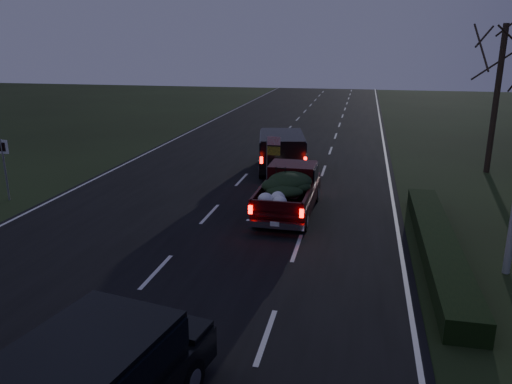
% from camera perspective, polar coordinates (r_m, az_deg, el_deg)
% --- Properties ---
extents(ground, '(120.00, 120.00, 0.00)m').
position_cam_1_polar(ground, '(14.32, -11.32, -8.97)').
color(ground, black).
rests_on(ground, ground).
extents(road_asphalt, '(14.00, 120.00, 0.02)m').
position_cam_1_polar(road_asphalt, '(14.32, -11.32, -8.93)').
color(road_asphalt, black).
rests_on(road_asphalt, ground).
extents(hedge_row, '(1.00, 10.00, 0.60)m').
position_cam_1_polar(hedge_row, '(16.07, 20.04, -5.62)').
color(hedge_row, black).
rests_on(hedge_row, ground).
extents(route_sign, '(0.55, 0.08, 2.50)m').
position_cam_1_polar(route_sign, '(22.23, -26.88, 3.26)').
color(route_sign, gray).
rests_on(route_sign, ground).
extents(bare_tree_far, '(3.60, 3.60, 7.00)m').
position_cam_1_polar(bare_tree_far, '(26.52, 26.21, 13.07)').
color(bare_tree_far, black).
rests_on(bare_tree_far, ground).
extents(pickup_truck, '(1.96, 4.92, 2.56)m').
position_cam_1_polar(pickup_truck, '(18.53, 3.78, 0.44)').
color(pickup_truck, '#34070A').
rests_on(pickup_truck, ground).
extents(lead_suv, '(3.15, 5.56, 1.51)m').
position_cam_1_polar(lead_suv, '(24.78, 2.95, 5.03)').
color(lead_suv, black).
rests_on(lead_suv, ground).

